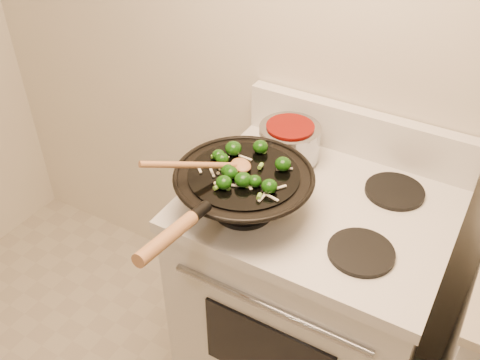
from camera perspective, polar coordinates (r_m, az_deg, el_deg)
The scene contains 5 objects.
stove at distance 1.94m, azimuth 7.38°, elevation -12.47°, with size 0.78×0.67×1.08m.
wok at distance 1.52m, azimuth 0.32°, elevation -1.04°, with size 0.40×0.66×0.21m.
stirfry at distance 1.49m, azimuth 0.46°, elevation 1.38°, with size 0.28×0.24×0.04m.
wooden_spoon at distance 1.46m, azimuth -2.84°, elevation 1.61°, with size 0.22×0.28×0.11m.
saucepan at distance 1.74m, azimuth 5.25°, elevation 4.13°, with size 0.20×0.32×0.12m.
Camera 1 is at (0.35, -0.02, 1.95)m, focal length 40.00 mm.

